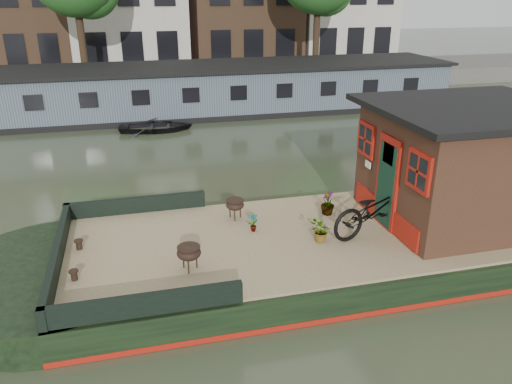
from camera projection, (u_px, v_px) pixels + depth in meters
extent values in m
plane|color=#303622|center=(361.00, 255.00, 10.48)|extent=(120.00, 120.00, 0.00)
cube|color=black|center=(363.00, 243.00, 10.37)|extent=(12.00, 4.00, 0.60)
cylinder|color=black|center=(57.00, 281.00, 9.00)|extent=(4.00, 4.00, 0.60)
cube|color=#9C180E|center=(362.00, 253.00, 10.46)|extent=(12.02, 4.02, 0.10)
cube|color=tan|center=(364.00, 229.00, 10.25)|extent=(11.80, 3.80, 0.05)
cube|color=black|center=(57.00, 255.00, 8.82)|extent=(0.12, 4.00, 0.35)
cube|color=black|center=(136.00, 205.00, 10.87)|extent=(3.00, 0.12, 0.35)
cube|color=black|center=(144.00, 305.00, 7.42)|extent=(3.00, 0.12, 0.35)
cube|color=#321B13|center=(466.00, 166.00, 10.31)|extent=(3.50, 3.00, 2.30)
cube|color=black|center=(476.00, 108.00, 9.85)|extent=(4.00, 3.50, 0.12)
cube|color=#9C180E|center=(387.00, 183.00, 9.98)|extent=(0.06, 0.80, 1.90)
cube|color=black|center=(386.00, 185.00, 9.99)|extent=(0.04, 0.64, 1.70)
cube|color=#9C180E|center=(419.00, 171.00, 8.81)|extent=(0.06, 0.72, 0.72)
cube|color=#9C180E|center=(366.00, 139.00, 10.69)|extent=(0.06, 0.72, 0.72)
imported|color=black|center=(375.00, 209.00, 9.80)|extent=(2.11, 1.18, 1.05)
imported|color=#9E462D|center=(253.00, 222.00, 10.01)|extent=(0.24, 0.20, 0.40)
imported|color=brown|center=(321.00, 231.00, 9.57)|extent=(0.53, 0.53, 0.45)
imported|color=#975C29|center=(328.00, 203.00, 10.75)|extent=(0.33, 0.33, 0.52)
cylinder|color=black|center=(79.00, 245.00, 9.35)|extent=(0.17, 0.17, 0.19)
cylinder|color=black|center=(74.00, 275.00, 8.35)|extent=(0.16, 0.16, 0.18)
imported|color=black|center=(156.00, 123.00, 19.70)|extent=(3.08, 2.34, 0.60)
cube|color=#505D6B|center=(229.00, 89.00, 22.68)|extent=(20.00, 4.00, 2.00)
cube|color=black|center=(229.00, 65.00, 22.29)|extent=(20.40, 4.40, 0.12)
cube|color=black|center=(230.00, 108.00, 23.01)|extent=(20.00, 4.05, 0.24)
cube|color=#47443F|center=(207.00, 79.00, 28.73)|extent=(60.00, 6.00, 0.90)
cylinder|color=#332316|center=(82.00, 39.00, 24.98)|extent=(0.36, 0.36, 4.00)
cylinder|color=#332316|center=(316.00, 34.00, 27.83)|extent=(0.36, 0.36, 4.00)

